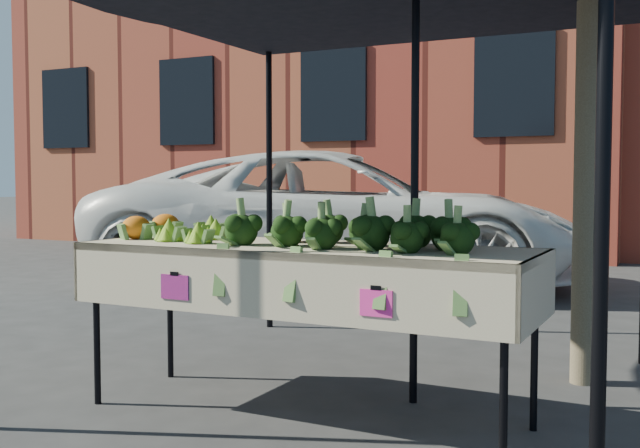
# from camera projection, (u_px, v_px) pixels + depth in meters

# --- Properties ---
(ground) EXTENTS (90.00, 90.00, 0.00)m
(ground) POSITION_uv_depth(u_px,v_px,m) (294.00, 409.00, 4.05)
(ground) COLOR #2B2B2D
(table) EXTENTS (2.41, 0.84, 0.90)m
(table) POSITION_uv_depth(u_px,v_px,m) (303.00, 331.00, 3.91)
(table) COLOR beige
(table) RESTS_ON ground
(canopy) EXTENTS (3.16, 3.16, 2.74)m
(canopy) POSITION_uv_depth(u_px,v_px,m) (362.00, 157.00, 4.33)
(canopy) COLOR black
(canopy) RESTS_ON ground
(broccoli_heap) EXTENTS (1.34, 0.54, 0.23)m
(broccoli_heap) POSITION_uv_depth(u_px,v_px,m) (354.00, 224.00, 3.78)
(broccoli_heap) COLOR black
(broccoli_heap) RESTS_ON table
(romanesco_cluster) EXTENTS (0.41, 0.55, 0.18)m
(romanesco_cluster) POSITION_uv_depth(u_px,v_px,m) (200.00, 225.00, 4.20)
(romanesco_cluster) COLOR #83BF33
(romanesco_cluster) RESTS_ON table
(cauliflower_pair) EXTENTS (0.21, 0.41, 0.16)m
(cauliflower_pair) POSITION_uv_depth(u_px,v_px,m) (151.00, 224.00, 4.39)
(cauliflower_pair) COLOR orange
(cauliflower_pair) RESTS_ON table
(vehicle) EXTENTS (2.21, 2.95, 5.70)m
(vehicle) POSITION_uv_depth(u_px,v_px,m) (339.00, 41.00, 8.66)
(vehicle) COLOR white
(vehicle) RESTS_ON ground
(street_tree) EXTENTS (2.13, 2.13, 4.20)m
(street_tree) POSITION_uv_depth(u_px,v_px,m) (589.00, 35.00, 4.46)
(street_tree) COLOR #1E4C14
(street_tree) RESTS_ON ground
(building_left) EXTENTS (12.00, 8.00, 9.00)m
(building_left) POSITION_uv_depth(u_px,v_px,m) (349.00, 34.00, 16.75)
(building_left) COLOR maroon
(building_left) RESTS_ON ground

